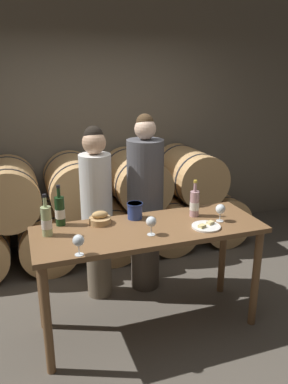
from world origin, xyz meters
The scene contains 15 objects.
ground_plane centered at (0.00, 0.00, 0.00)m, with size 10.00×10.00×0.00m, color #564F44.
stone_wall_back centered at (0.00, 2.02, 1.60)m, with size 10.00×0.12×3.20m.
barrel_stack centered at (0.00, 1.46, 0.55)m, with size 3.41×0.89×1.18m.
tasting_table centered at (0.00, 0.00, 0.78)m, with size 1.80×0.65×0.90m.
person_left centered at (-0.29, 0.61, 0.85)m, with size 0.28×0.28×1.62m.
person_right centered at (0.18, 0.61, 0.87)m, with size 0.34×0.34×1.71m.
wine_bottle_red centered at (-0.65, 0.27, 1.02)m, with size 0.08×0.08×0.33m.
wine_bottle_white centered at (-0.76, 0.11, 1.01)m, with size 0.08×0.08×0.32m.
wine_bottle_rose centered at (0.44, 0.11, 1.01)m, with size 0.08×0.08×0.31m.
blue_crock centered at (-0.05, 0.21, 0.97)m, with size 0.13×0.13×0.13m.
bread_basket centered at (-0.35, 0.20, 0.94)m, with size 0.18×0.18×0.11m.
cheese_plate centered at (0.42, -0.14, 0.91)m, with size 0.23×0.23×0.04m.
wine_glass_far_left centered at (-0.59, -0.28, 1.00)m, with size 0.08×0.08×0.14m.
wine_glass_left centered at (-0.03, -0.13, 1.00)m, with size 0.08×0.08×0.14m.
wine_glass_center centered at (0.58, -0.07, 1.00)m, with size 0.08×0.08×0.14m.
Camera 1 is at (-0.91, -2.52, 2.06)m, focal length 35.00 mm.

